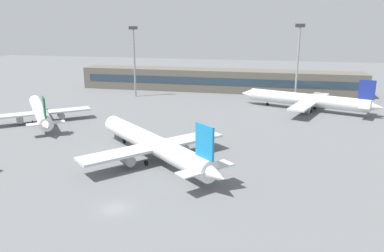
# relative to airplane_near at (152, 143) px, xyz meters

# --- Properties ---
(ground_plane) EXTENTS (400.00, 400.00, 0.00)m
(ground_plane) POSITION_rel_airplane_near_xyz_m (1.28, 17.32, -3.56)
(ground_plane) COLOR slate
(terminal_building) EXTENTS (116.74, 12.13, 9.00)m
(terminal_building) POSITION_rel_airplane_near_xyz_m (1.28, 84.71, 0.94)
(terminal_building) COLOR #5B564C
(terminal_building) RESTS_ON ground_plane
(airplane_near) EXTENTS (37.64, 34.56, 11.69)m
(airplane_near) POSITION_rel_airplane_near_xyz_m (0.00, 0.00, 0.00)
(airplane_near) COLOR white
(airplane_near) RESTS_ON ground_plane
(airplane_mid) EXTENTS (28.55, 33.61, 10.08)m
(airplane_mid) POSITION_rel_airplane_near_xyz_m (-42.14, 23.33, -0.49)
(airplane_mid) COLOR white
(airplane_mid) RESTS_ON ground_plane
(airplane_far) EXTENTS (44.93, 32.11, 11.49)m
(airplane_far) POSITION_rel_airplane_near_xyz_m (34.99, 55.26, -0.06)
(airplane_far) COLOR silver
(airplane_far) RESTS_ON ground_plane
(floodlight_tower_west) EXTENTS (3.20, 0.80, 26.65)m
(floodlight_tower_west) POSITION_rel_airplane_near_xyz_m (-28.47, 65.77, 11.80)
(floodlight_tower_west) COLOR gray
(floodlight_tower_west) RESTS_ON ground_plane
(floodlight_tower_east) EXTENTS (3.20, 0.80, 27.70)m
(floodlight_tower_east) POSITION_rel_airplane_near_xyz_m (31.82, 63.56, 12.33)
(floodlight_tower_east) COLOR gray
(floodlight_tower_east) RESTS_ON ground_plane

